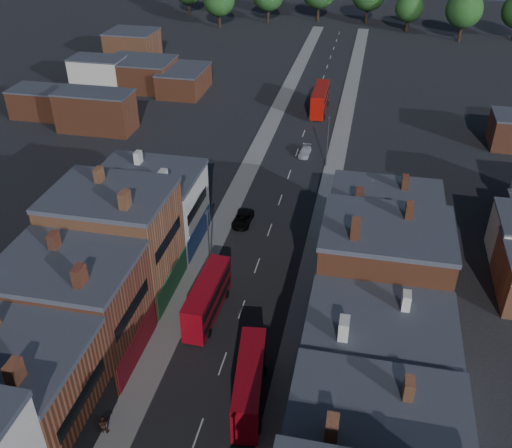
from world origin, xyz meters
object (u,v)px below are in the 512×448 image
at_px(bus_1, 250,383).
at_px(ped_1, 103,424).
at_px(car_3, 305,152).
at_px(bus_0, 207,298).
at_px(bus_2, 320,99).
at_px(car_2, 243,219).

xyz_separation_m(bus_1, ped_1, (-11.20, -5.77, -1.28)).
bearing_deg(car_3, bus_0, -94.42).
bearing_deg(bus_2, car_2, -97.63).
bearing_deg(car_2, bus_2, 83.67).
bearing_deg(car_2, bus_0, -87.50).
bearing_deg(car_2, car_3, 77.88).
relative_size(car_2, car_3, 1.15).
bearing_deg(bus_1, ped_1, -160.08).
xyz_separation_m(bus_0, ped_1, (-4.43, -15.98, -1.31)).
relative_size(bus_0, car_3, 2.36).
distance_m(car_2, ped_1, 34.60).
xyz_separation_m(bus_2, car_2, (-5.30, -42.01, -1.87)).
xyz_separation_m(car_3, ped_1, (-9.08, -56.85, 0.38)).
height_order(bus_0, bus_1, bus_0).
distance_m(bus_1, car_2, 29.58).
relative_size(bus_2, car_2, 2.26).
bearing_deg(bus_0, car_3, 85.28).
bearing_deg(bus_2, bus_0, -94.96).
xyz_separation_m(bus_0, bus_1, (6.77, -10.21, -0.03)).
bearing_deg(car_3, bus_1, -85.55).
bearing_deg(ped_1, bus_1, -153.39).
xyz_separation_m(car_2, ped_1, (-3.90, -34.38, 0.32)).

